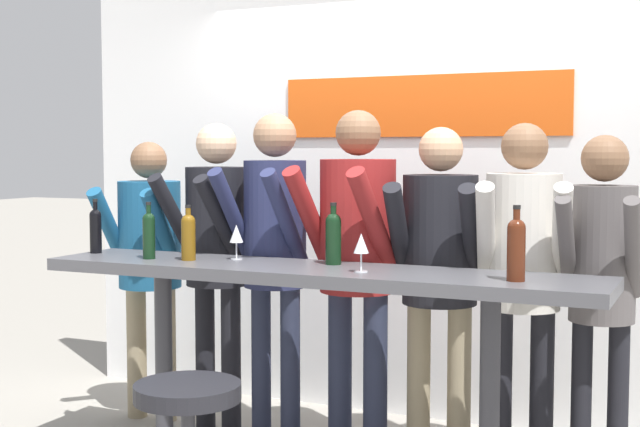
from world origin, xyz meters
The scene contains 16 objects.
back_wall centered at (0.00, 1.27, 1.37)m, with size 4.37×0.12×2.74m.
tasting_table centered at (0.00, 0.00, 0.89)m, with size 2.77×0.53×1.05m.
person_far_left centered at (-1.31, 0.52, 1.02)m, with size 0.46×0.55×1.65m.
person_left centered at (-0.84, 0.49, 1.09)m, with size 0.47×0.59×1.75m.
person_center_left centered at (-0.44, 0.44, 1.13)m, with size 0.43×0.56×1.80m.
person_center centered at (0.04, 0.44, 1.12)m, with size 0.53×0.63×1.81m.
person_center_right centered at (0.47, 0.51, 1.06)m, with size 0.50×0.59×1.72m.
person_right centered at (0.89, 0.50, 1.08)m, with size 0.50×0.61×1.73m.
person_far_right centered at (1.26, 0.48, 1.05)m, with size 0.37×0.50×1.67m.
wine_bottle_0 centered at (0.05, 0.13, 1.19)m, with size 0.08×0.08×0.30m.
wine_bottle_1 centered at (-0.68, -0.03, 1.18)m, with size 0.07×0.07×0.28m.
wine_bottle_2 centered at (-0.90, -0.06, 1.18)m, with size 0.06×0.06×0.29m.
wine_bottle_3 centered at (-1.31, 0.04, 1.18)m, with size 0.06×0.06×0.29m.
wine_bottle_4 centered at (0.98, -0.06, 1.20)m, with size 0.08×0.08×0.32m.
wine_glass_0 centered at (-0.48, 0.11, 1.17)m, with size 0.07×0.07×0.18m.
wine_glass_1 centered at (0.28, -0.07, 1.17)m, with size 0.07×0.07×0.18m.
Camera 1 is at (1.78, -3.81, 1.60)m, focal length 50.00 mm.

